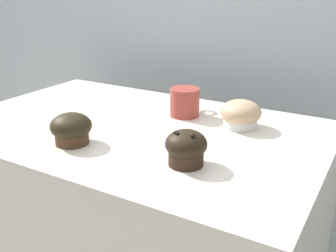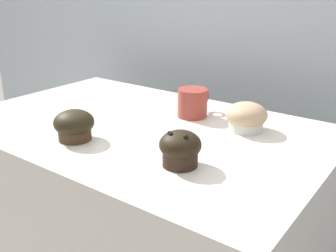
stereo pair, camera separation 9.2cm
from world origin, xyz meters
The scene contains 5 objects.
wall_back centered at (0.00, 0.60, 0.90)m, with size 3.20×0.10×1.80m, color #A8B2B7.
muffin_front_center centered at (-0.06, -0.18, 1.00)m, with size 0.10×0.10×0.08m.
muffin_back_left centered at (0.25, 0.13, 1.00)m, with size 0.11×0.11×0.07m.
muffin_back_right centered at (0.23, -0.14, 1.00)m, with size 0.09×0.09×0.08m.
coffee_cup centered at (0.08, 0.14, 1.00)m, with size 0.08×0.13×0.08m.
Camera 2 is at (0.66, -0.76, 1.33)m, focal length 42.00 mm.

